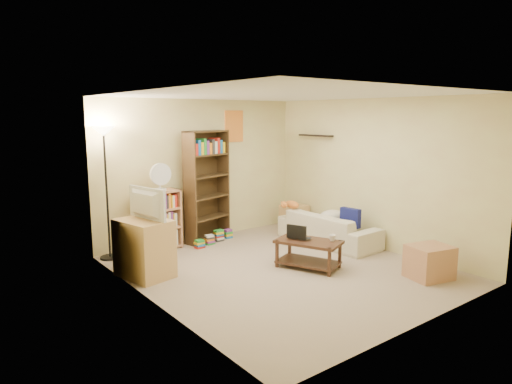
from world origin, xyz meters
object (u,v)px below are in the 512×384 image
at_px(television, 142,204).
at_px(side_table, 294,217).
at_px(sofa, 328,228).
at_px(end_cabinet, 429,262).
at_px(tabby_cat, 291,205).
at_px(desk_fan, 160,177).
at_px(floor_lamp, 105,154).
at_px(mug, 332,238).
at_px(short_bookshelf, 158,221).
at_px(tv_stand, 144,248).
at_px(laptop, 300,237).
at_px(coffee_table, 308,250).
at_px(tall_bookshelf, 207,183).

bearing_deg(television, side_table, -90.87).
height_order(sofa, end_cabinet, sofa).
bearing_deg(side_table, tabby_cat, -139.32).
xyz_separation_m(desk_fan, floor_lamp, (-0.84, 0.13, 0.41)).
distance_m(mug, end_cabinet, 1.36).
xyz_separation_m(short_bookshelf, desk_fan, (0.06, -0.05, 0.73)).
distance_m(tv_stand, television, 0.62).
bearing_deg(desk_fan, sofa, -28.50).
height_order(tv_stand, floor_lamp, floor_lamp).
distance_m(television, end_cabinet, 4.02).
bearing_deg(tv_stand, laptop, -36.87).
xyz_separation_m(coffee_table, floor_lamp, (-2.17, 2.21, 1.39)).
bearing_deg(sofa, desk_fan, 59.82).
relative_size(tabby_cat, floor_lamp, 0.21).
distance_m(sofa, tabby_cat, 0.83).
bearing_deg(coffee_table, side_table, 30.08).
height_order(coffee_table, end_cabinet, end_cabinet).
xyz_separation_m(tabby_cat, short_bookshelf, (-2.30, 0.70, -0.11)).
bearing_deg(floor_lamp, desk_fan, -8.49).
height_order(sofa, coffee_table, sofa).
bearing_deg(sofa, short_bookshelf, 59.53).
distance_m(laptop, mug, 0.48).
height_order(tv_stand, side_table, tv_stand).
xyz_separation_m(sofa, mug, (-0.93, -0.95, 0.19)).
distance_m(desk_fan, end_cabinet, 4.26).
bearing_deg(end_cabinet, laptop, 124.08).
distance_m(coffee_table, floor_lamp, 3.39).
bearing_deg(desk_fan, tv_stand, -127.53).
bearing_deg(short_bookshelf, desk_fan, -48.78).
bearing_deg(tv_stand, tabby_cat, -6.19).
distance_m(television, floor_lamp, 1.26).
bearing_deg(coffee_table, television, 128.62).
height_order(television, short_bookshelf, television).
relative_size(sofa, coffee_table, 1.78).
height_order(laptop, desk_fan, desk_fan).
bearing_deg(television, floor_lamp, -6.92).
bearing_deg(coffee_table, tv_stand, 128.62).
bearing_deg(tabby_cat, sofa, -69.71).
bearing_deg(mug, side_table, 61.51).
bearing_deg(end_cabinet, short_bookshelf, 124.54).
relative_size(coffee_table, side_table, 2.13).
bearing_deg(short_bookshelf, tv_stand, -132.91).
distance_m(coffee_table, laptop, 0.24).
height_order(desk_fan, side_table, desk_fan).
distance_m(tabby_cat, tv_stand, 3.01).
height_order(short_bookshelf, end_cabinet, short_bookshelf).
bearing_deg(floor_lamp, laptop, -43.43).
xyz_separation_m(sofa, tall_bookshelf, (-1.58, 1.45, 0.77)).
relative_size(mug, desk_fan, 0.24).
bearing_deg(coffee_table, mug, -65.12).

